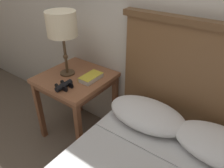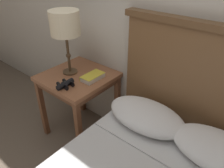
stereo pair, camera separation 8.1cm
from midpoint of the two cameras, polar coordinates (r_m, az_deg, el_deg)
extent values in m
cube|color=beige|center=(1.68, 8.64, 20.70)|extent=(8.00, 0.06, 2.60)
cube|color=brown|center=(1.97, -10.76, 1.61)|extent=(0.58, 0.58, 0.04)
cube|color=brown|center=(1.99, -10.64, 0.54)|extent=(0.55, 0.55, 0.05)
cube|color=brown|center=(2.19, -19.38, -6.69)|extent=(0.04, 0.04, 0.63)
cube|color=brown|center=(1.87, -9.86, -12.73)|extent=(0.04, 0.04, 0.63)
cube|color=brown|center=(2.44, -9.93, -0.99)|extent=(0.04, 0.04, 0.63)
cube|color=brown|center=(2.16, -0.28, -5.29)|extent=(0.04, 0.04, 0.63)
cube|color=silver|center=(1.54, 14.24, -15.46)|extent=(1.10, 0.28, 0.01)
cube|color=brown|center=(1.74, 19.37, -5.89)|extent=(1.20, 0.06, 1.20)
cube|color=brown|center=(1.47, 23.68, 13.90)|extent=(1.26, 0.10, 0.04)
ellipsoid|color=white|center=(1.65, 7.67, -7.86)|extent=(0.60, 0.36, 0.15)
ellipsoid|color=white|center=(1.54, 25.32, -14.48)|extent=(0.60, 0.36, 0.15)
cylinder|color=#4C3823|center=(2.01, -12.71, 2.84)|extent=(0.13, 0.13, 0.01)
cylinder|color=#4C3823|center=(1.93, -13.30, 7.40)|extent=(0.02, 0.02, 0.34)
sphere|color=#4C3823|center=(1.94, -13.24, 6.95)|extent=(0.04, 0.04, 0.04)
cylinder|color=beige|center=(1.84, -14.33, 15.00)|extent=(0.25, 0.25, 0.20)
cube|color=silver|center=(1.87, -6.75, 1.66)|extent=(0.11, 0.20, 0.04)
cube|color=gold|center=(1.86, -6.79, 2.21)|extent=(0.11, 0.20, 0.00)
cube|color=gold|center=(1.90, -7.98, 2.14)|extent=(0.01, 0.20, 0.04)
cylinder|color=black|center=(1.78, -14.50, -0.87)|extent=(0.05, 0.10, 0.04)
cylinder|color=black|center=(1.74, -13.43, -1.33)|extent=(0.05, 0.01, 0.05)
cylinder|color=black|center=(1.81, -15.53, -0.41)|extent=(0.04, 0.01, 0.04)
cylinder|color=black|center=(1.81, -13.04, 0.02)|extent=(0.05, 0.10, 0.04)
cylinder|color=black|center=(1.78, -11.97, -0.42)|extent=(0.05, 0.01, 0.05)
cylinder|color=black|center=(1.84, -14.07, 0.45)|extent=(0.04, 0.01, 0.04)
cube|color=black|center=(1.79, -13.79, -0.21)|extent=(0.06, 0.04, 0.01)
cylinder|color=black|center=(1.79, -13.81, -0.09)|extent=(0.02, 0.01, 0.02)
camera|label=1|loc=(0.04, -91.45, -0.88)|focal=35.00mm
camera|label=2|loc=(0.04, 88.55, 0.88)|focal=35.00mm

